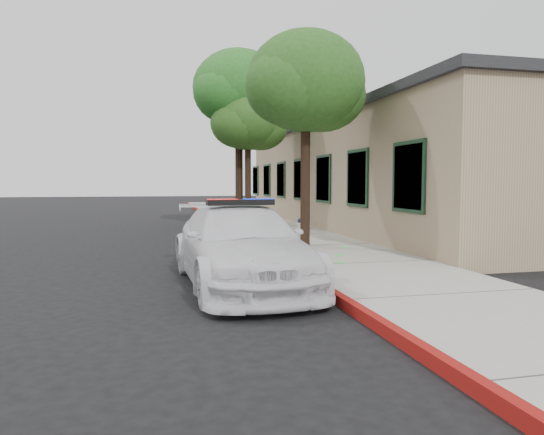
{
  "coord_description": "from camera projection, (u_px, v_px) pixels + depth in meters",
  "views": [
    {
      "loc": [
        -2.59,
        -9.53,
        1.81
      ],
      "look_at": [
        0.38,
        3.01,
        0.91
      ],
      "focal_mm": 32.74,
      "sensor_mm": 36.0,
      "label": 1
    }
  ],
  "objects": [
    {
      "name": "ground",
      "position": [
        288.0,
        273.0,
        9.97
      ],
      "size": [
        120.0,
        120.0,
        0.0
      ],
      "primitive_type": "plane",
      "color": "black",
      "rests_on": "ground"
    },
    {
      "name": "sidewalk",
      "position": [
        317.0,
        248.0,
        13.24
      ],
      "size": [
        3.2,
        60.0,
        0.15
      ],
      "primitive_type": "cube",
      "color": "gray",
      "rests_on": "ground"
    },
    {
      "name": "red_curb",
      "position": [
        260.0,
        249.0,
        12.89
      ],
      "size": [
        0.14,
        60.0,
        0.16
      ],
      "primitive_type": "cube",
      "color": "maroon",
      "rests_on": "ground"
    },
    {
      "name": "clapboard_building",
      "position": [
        389.0,
        175.0,
        20.1
      ],
      "size": [
        7.3,
        20.89,
        4.24
      ],
      "color": "tan",
      "rests_on": "ground"
    },
    {
      "name": "police_car",
      "position": [
        241.0,
        246.0,
        8.71
      ],
      "size": [
        2.22,
        4.96,
        1.53
      ],
      "rotation": [
        0.0,
        0.0,
        0.05
      ],
      "color": "silver",
      "rests_on": "ground"
    },
    {
      "name": "fire_hydrant",
      "position": [
        302.0,
        231.0,
        13.3
      ],
      "size": [
        0.43,
        0.38,
        0.75
      ],
      "rotation": [
        0.0,
        0.0,
        0.36
      ],
      "color": "silver",
      "rests_on": "sidewalk"
    },
    {
      "name": "street_tree_near",
      "position": [
        306.0,
        86.0,
        12.54
      ],
      "size": [
        3.23,
        3.0,
        5.5
      ],
      "rotation": [
        0.0,
        0.0,
        -0.18
      ],
      "color": "black",
      "rests_on": "sidewalk"
    },
    {
      "name": "street_tree_mid",
      "position": [
        239.0,
        93.0,
        19.59
      ],
      "size": [
        3.68,
        3.7,
        6.91
      ],
      "rotation": [
        0.0,
        0.0,
        0.17
      ],
      "color": "black",
      "rests_on": "sidewalk"
    },
    {
      "name": "street_tree_far",
      "position": [
        249.0,
        122.0,
        19.17
      ],
      "size": [
        3.06,
        2.81,
        5.32
      ],
      "rotation": [
        0.0,
        0.0,
        -0.31
      ],
      "color": "black",
      "rests_on": "sidewalk"
    }
  ]
}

